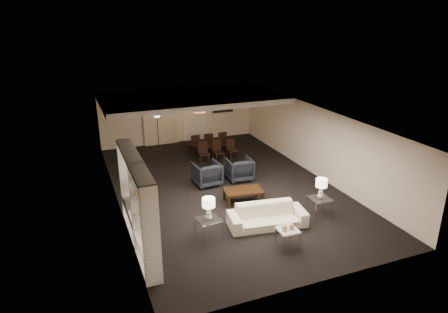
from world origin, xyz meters
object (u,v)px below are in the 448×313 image
table_lamp_right (321,189)px  vase_amber (138,191)px  chair_nl (204,154)px  chair_fm (207,142)px  armchair_right (239,169)px  floor_speaker (145,216)px  pendant_light (199,109)px  floor_lamp (158,131)px  chair_fl (194,144)px  sofa (267,216)px  armchair_left (207,174)px  vase_blue (145,222)px  chair_nm (218,152)px  marble_table (287,238)px  chair_fr (221,141)px  chair_nr (232,150)px  television (132,193)px  coffee_table (243,196)px  side_table_right (319,207)px  dining_table (213,150)px  side_table_left (209,229)px

table_lamp_right → vase_amber: bearing=-179.7°
chair_nl → chair_fm: bearing=68.7°
armchair_right → floor_speaker: bearing=36.4°
pendant_light → armchair_right: pendant_light is taller
floor_lamp → chair_fl: bearing=-40.1°
floor_lamp → sofa: bearing=-80.2°
armchair_left → armchair_right: (1.20, 0.00, 0.00)m
pendant_light → chair_fm: 1.55m
pendant_light → vase_blue: (-3.61, -7.02, -0.77)m
chair_fl → vase_amber: bearing=56.0°
floor_speaker → chair_nm: 5.78m
sofa → marble_table: (-0.00, -1.10, -0.07)m
marble_table → floor_speaker: 3.72m
armchair_left → floor_speaker: (-2.58, -2.49, 0.13)m
pendant_light → vase_amber: (-3.61, -6.43, -0.27)m
vase_blue → chair_nl: size_ratio=0.21×
marble_table → chair_fr: bearing=81.4°
armchair_right → chair_nr: bearing=-103.0°
floor_speaker → chair_nr: size_ratio=1.23×
television → chair_fr: bearing=-40.9°
armchair_left → television: bearing=31.6°
chair_nm → chair_fl: (-0.60, 1.30, 0.00)m
chair_nl → coffee_table: bearing=-85.7°
chair_fm → television: bearing=54.7°
chair_nm → floor_speaker: bearing=-134.7°
floor_speaker → sofa: bearing=9.6°
chair_nl → chair_fm: 1.43m
chair_nr → armchair_right: bearing=-112.4°
vase_amber → chair_nr: size_ratio=0.22×
pendant_light → chair_nr: size_ratio=0.61×
pendant_light → armchair_left: 3.54m
chair_fm → chair_fl: bearing=1.7°
chair_nl → chair_fl: 1.30m
pendant_light → vase_blue: 7.93m
chair_fr → floor_lamp: bearing=-28.1°
marble_table → vase_amber: (-3.44, 1.07, 1.41)m
pendant_light → chair_nl: 1.91m
sofa → side_table_right: (1.70, 0.00, -0.04)m
sofa → chair_nr: chair_nr is taller
dining_table → chair_fm: bearing=82.6°
vase_blue → chair_nr: vase_blue is taller
chair_fl → chair_fr: same height
pendant_light → chair_fl: bearing=150.4°
vase_blue → chair_nl: (3.39, 5.84, -0.72)m
armchair_left → side_table_left: bearing=67.2°
table_lamp_right → floor_speaker: table_lamp_right is taller
vase_blue → side_table_left: bearing=19.7°
marble_table → chair_nl: chair_nl is taller
chair_nm → vase_amber: bearing=-131.7°
chair_fr → chair_fl: bearing=-4.8°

